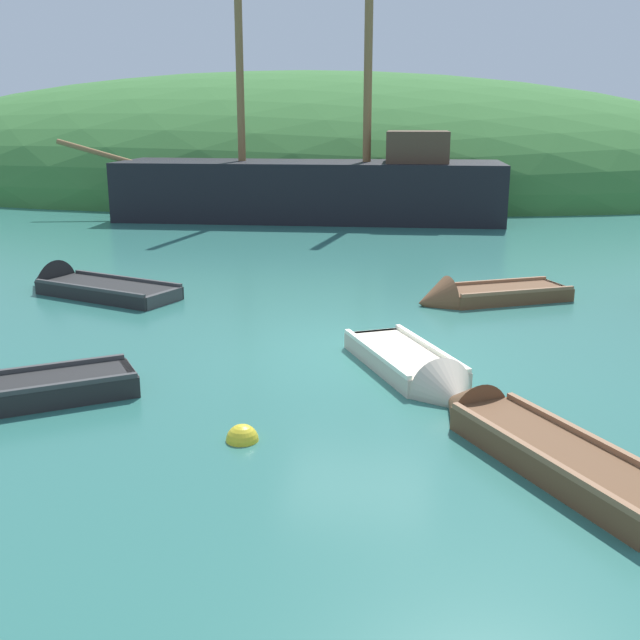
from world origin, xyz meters
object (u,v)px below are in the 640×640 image
rowboat_outer_left (479,298)px  rowboat_near_dock (9,398)px  sailing_ship (313,197)px  rowboat_portside (84,289)px  rowboat_center (529,445)px  buoy_yellow (242,440)px  rowboat_outer_right (418,374)px

rowboat_outer_left → rowboat_near_dock: (-6.51, -6.93, 0.02)m
sailing_ship → rowboat_portside: 13.32m
rowboat_portside → rowboat_center: (8.79, -6.87, 0.01)m
rowboat_outer_left → buoy_yellow: bearing=41.7°
rowboat_outer_right → rowboat_portside: (-7.44, 4.51, 0.00)m
sailing_ship → rowboat_outer_right: bearing=101.8°
rowboat_portside → buoy_yellow: bearing=147.8°
rowboat_center → buoy_yellow: bearing=60.2°
rowboat_center → buoy_yellow: (-3.35, -0.19, -0.09)m
rowboat_center → buoy_yellow: rowboat_center is taller
rowboat_near_dock → buoy_yellow: 3.46m
sailing_ship → rowboat_center: bearing=103.8°
rowboat_outer_right → buoy_yellow: rowboat_outer_right is taller
rowboat_outer_left → rowboat_center: bearing=65.9°
rowboat_portside → rowboat_center: rowboat_portside is taller
rowboat_center → rowboat_outer_left: rowboat_outer_left is taller
rowboat_portside → rowboat_center: bearing=162.2°
rowboat_portside → rowboat_outer_left: (8.54, 0.51, -0.00)m
sailing_ship → rowboat_center: sailing_ship is taller
rowboat_outer_right → sailing_ship: bearing=167.1°
rowboat_outer_left → rowboat_near_dock: rowboat_outer_left is taller
rowboat_outer_right → rowboat_near_dock: (-5.40, -1.91, 0.02)m
sailing_ship → rowboat_outer_left: bearing=111.6°
sailing_ship → buoy_yellow: sailing_ship is taller
rowboat_center → rowboat_outer_left: (-0.24, 7.38, -0.02)m
rowboat_portside → rowboat_near_dock: 6.73m
buoy_yellow → rowboat_portside: bearing=127.6°
sailing_ship → buoy_yellow: 20.20m
rowboat_portside → rowboat_outer_right: bearing=169.0°
rowboat_portside → rowboat_outer_left: 8.56m
rowboat_outer_right → rowboat_outer_left: (1.10, 5.02, 0.00)m
sailing_ship → rowboat_outer_right: 18.06m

